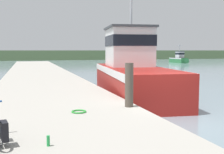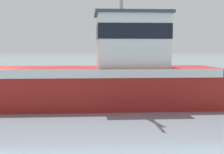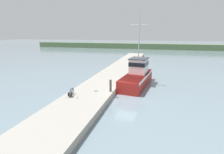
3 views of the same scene
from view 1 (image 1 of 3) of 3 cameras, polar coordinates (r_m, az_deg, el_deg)
name	(u,v)px [view 1 (image 1 of 3)]	position (r m, az deg, el deg)	size (l,w,h in m)	color
ground_plane	(167,120)	(10.59, 11.21, -8.52)	(320.00, 320.00, 0.00)	gray
dock_pier	(59,118)	(9.35, -10.77, -8.15)	(5.08, 80.00, 0.71)	#A39E93
far_shoreline	(151,55)	(82.95, 8.00, 4.50)	(180.00, 5.00, 2.53)	#567047
fishing_boat_main	(131,71)	(15.61, 3.94, 1.28)	(4.00, 10.92, 10.04)	maroon
boat_white_moored	(179,59)	(59.00, 13.46, 3.65)	(1.57, 5.81, 3.94)	#337F47
mooring_post	(129,85)	(9.07, 3.50, -1.62)	(0.27, 0.27, 1.43)	#51473D
hose_coil	(79,112)	(8.42, -6.75, -6.98)	(0.45, 0.45, 0.05)	green
water_bottle_on_curb	(48,141)	(5.63, -12.83, -12.53)	(0.06, 0.06, 0.21)	green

